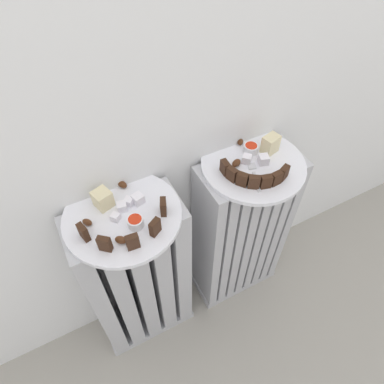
{
  "coord_description": "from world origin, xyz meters",
  "views": [
    {
      "loc": [
        -0.26,
        -0.23,
        1.29
      ],
      "look_at": [
        0.0,
        0.28,
        0.62
      ],
      "focal_mm": 32.4,
      "sensor_mm": 36.0,
      "label": 1
    }
  ],
  "objects_px": {
    "plate_right": "(253,164)",
    "jam_bowl_left": "(135,222)",
    "plate_left": "(123,216)",
    "radiator_left": "(139,280)",
    "jam_bowl_right": "(251,148)",
    "radiator_right": "(240,233)",
    "fork": "(254,175)"
  },
  "relations": [
    {
      "from": "plate_right",
      "to": "jam_bowl_right",
      "type": "height_order",
      "value": "jam_bowl_right"
    },
    {
      "from": "fork",
      "to": "plate_right",
      "type": "bearing_deg",
      "value": 58.99
    },
    {
      "from": "radiator_right",
      "to": "fork",
      "type": "relative_size",
      "value": 6.35
    },
    {
      "from": "plate_left",
      "to": "fork",
      "type": "bearing_deg",
      "value": -6.36
    },
    {
      "from": "plate_right",
      "to": "jam_bowl_left",
      "type": "height_order",
      "value": "jam_bowl_left"
    },
    {
      "from": "radiator_left",
      "to": "jam_bowl_right",
      "type": "relative_size",
      "value": 16.39
    },
    {
      "from": "radiator_right",
      "to": "plate_right",
      "type": "relative_size",
      "value": 2.26
    },
    {
      "from": "radiator_right",
      "to": "jam_bowl_left",
      "type": "relative_size",
      "value": 17.15
    },
    {
      "from": "radiator_left",
      "to": "jam_bowl_right",
      "type": "xyz_separation_m",
      "value": [
        0.38,
        0.04,
        0.35
      ]
    },
    {
      "from": "radiator_left",
      "to": "plate_right",
      "type": "relative_size",
      "value": 2.26
    },
    {
      "from": "radiator_right",
      "to": "jam_bowl_right",
      "type": "relative_size",
      "value": 16.39
    },
    {
      "from": "fork",
      "to": "jam_bowl_right",
      "type": "bearing_deg",
      "value": 63.39
    },
    {
      "from": "jam_bowl_left",
      "to": "fork",
      "type": "height_order",
      "value": "jam_bowl_left"
    },
    {
      "from": "radiator_right",
      "to": "jam_bowl_right",
      "type": "distance_m",
      "value": 0.35
    },
    {
      "from": "plate_right",
      "to": "plate_left",
      "type": "bearing_deg",
      "value": 180.0
    },
    {
      "from": "radiator_left",
      "to": "radiator_right",
      "type": "relative_size",
      "value": 1.0
    },
    {
      "from": "plate_right",
      "to": "jam_bowl_left",
      "type": "relative_size",
      "value": 7.58
    },
    {
      "from": "plate_left",
      "to": "plate_right",
      "type": "xyz_separation_m",
      "value": [
        0.37,
        0.0,
        0.0
      ]
    },
    {
      "from": "radiator_left",
      "to": "jam_bowl_left",
      "type": "height_order",
      "value": "jam_bowl_left"
    },
    {
      "from": "radiator_left",
      "to": "radiator_right",
      "type": "bearing_deg",
      "value": -0.0
    },
    {
      "from": "plate_left",
      "to": "plate_right",
      "type": "relative_size",
      "value": 1.0
    },
    {
      "from": "radiator_left",
      "to": "jam_bowl_left",
      "type": "distance_m",
      "value": 0.35
    },
    {
      "from": "plate_left",
      "to": "plate_right",
      "type": "height_order",
      "value": "same"
    },
    {
      "from": "jam_bowl_left",
      "to": "plate_right",
      "type": "bearing_deg",
      "value": 7.42
    },
    {
      "from": "radiator_right",
      "to": "plate_left",
      "type": "bearing_deg",
      "value": 180.0
    },
    {
      "from": "radiator_right",
      "to": "jam_bowl_left",
      "type": "height_order",
      "value": "jam_bowl_left"
    },
    {
      "from": "jam_bowl_right",
      "to": "radiator_left",
      "type": "bearing_deg",
      "value": -174.13
    },
    {
      "from": "plate_right",
      "to": "jam_bowl_right",
      "type": "bearing_deg",
      "value": 68.03
    },
    {
      "from": "radiator_right",
      "to": "jam_bowl_right",
      "type": "xyz_separation_m",
      "value": [
        0.02,
        0.04,
        0.35
      ]
    },
    {
      "from": "radiator_right",
      "to": "fork",
      "type": "height_order",
      "value": "fork"
    },
    {
      "from": "jam_bowl_left",
      "to": "jam_bowl_right",
      "type": "distance_m",
      "value": 0.38
    },
    {
      "from": "radiator_left",
      "to": "plate_right",
      "type": "xyz_separation_m",
      "value": [
        0.37,
        -0.0,
        0.33
      ]
    }
  ]
}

